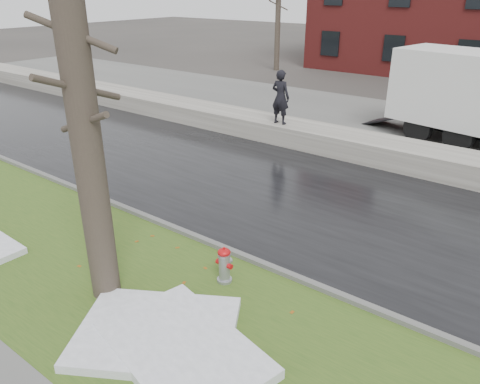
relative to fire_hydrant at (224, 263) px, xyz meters
The scene contains 13 objects.
ground 1.31m from the fire_hydrant, behind, with size 120.00×120.00×0.00m, color #47423D.
verge 1.87m from the fire_hydrant, 132.33° to the right, with size 60.00×4.50×0.04m, color #31511B.
road 4.59m from the fire_hydrant, 105.54° to the left, with size 60.00×7.00×0.03m, color black.
parking_lot 12.97m from the fire_hydrant, 95.42° to the left, with size 60.00×9.00×0.03m, color slate.
curb 1.57m from the fire_hydrant, 143.54° to the left, with size 60.00×0.15×0.14m, color slate.
snowbank 8.69m from the fire_hydrant, 98.10° to the left, with size 60.00×1.60×0.75m, color #B7B2A7.
bg_tree_left 25.75m from the fire_hydrant, 121.12° to the left, with size 1.40×1.62×6.50m.
bg_tree_center 27.05m from the fire_hydrant, 105.58° to the left, with size 1.40×1.62×6.50m.
fire_hydrant is the anchor object (origin of this frame).
tree 3.66m from the fire_hydrant, 133.32° to the right, with size 1.35×1.62×6.51m.
worker 9.29m from the fire_hydrant, 116.39° to the left, with size 0.71×0.47×1.95m, color black.
snow_patch_near 1.96m from the fire_hydrant, 86.84° to the right, with size 2.60×2.00×0.16m, color white.
snow_patch_side 2.13m from the fire_hydrant, 69.25° to the right, with size 2.80×1.80×0.18m, color white.
Camera 1 is at (6.22, -5.91, 5.45)m, focal length 35.00 mm.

